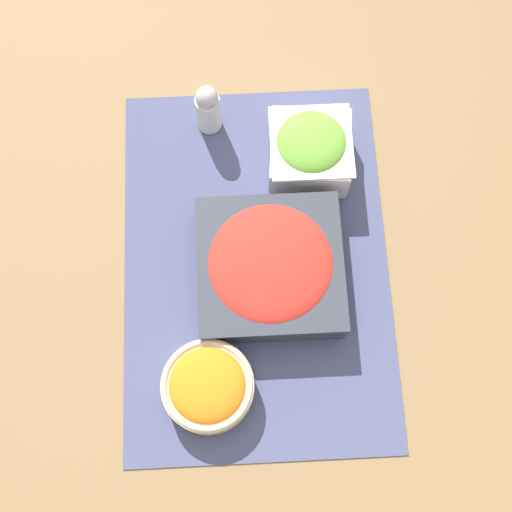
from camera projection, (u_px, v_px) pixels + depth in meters
The scene contains 6 objects.
ground_plane at pixel (256, 263), 1.02m from camera, with size 3.00×3.00×0.00m, color olive.
placemat at pixel (256, 263), 1.02m from camera, with size 0.55×0.38×0.00m.
tomato_bowl at pixel (270, 266), 0.98m from camera, with size 0.20×0.20×0.07m.
carrot_bowl at pixel (208, 386), 0.93m from camera, with size 0.12×0.12×0.05m.
lettuce_bowl at pixel (310, 149), 1.02m from camera, with size 0.12×0.12×0.08m.
pepper_shaker at pixel (208, 108), 1.04m from camera, with size 0.04×0.04×0.09m.
Camera 1 is at (0.30, -0.01, 0.97)m, focal length 50.00 mm.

